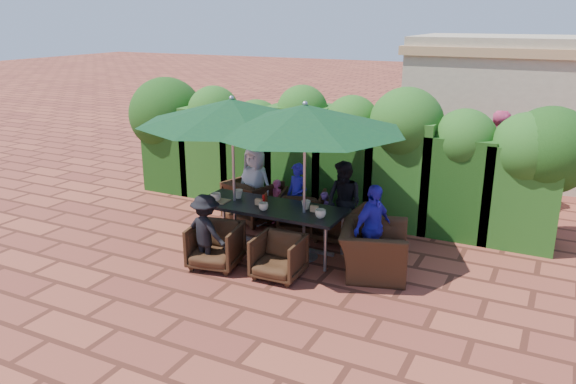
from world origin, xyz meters
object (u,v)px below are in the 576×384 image
at_px(chair_near_left, 215,244).
at_px(chair_end_right, 374,242).
at_px(chair_far_left, 253,198).
at_px(dining_table, 270,210).
at_px(chair_near_right, 278,255).
at_px(chair_far_right, 339,220).
at_px(umbrella_left, 232,111).
at_px(chair_far_mid, 302,209).
at_px(umbrella_right, 305,118).

distance_m(chair_near_left, chair_end_right, 2.36).
height_order(chair_far_left, chair_end_right, chair_end_right).
distance_m(dining_table, chair_near_right, 1.07).
xyz_separation_m(chair_far_left, chair_far_right, (1.76, -0.18, -0.07)).
bearing_deg(umbrella_left, chair_far_mid, 55.61).
bearing_deg(chair_far_left, chair_far_right, -170.86).
distance_m(dining_table, umbrella_right, 1.66).
bearing_deg(chair_far_left, umbrella_right, 159.75).
distance_m(umbrella_left, chair_end_right, 2.97).
relative_size(umbrella_left, chair_near_right, 4.29).
distance_m(chair_far_right, chair_near_right, 1.72).
relative_size(dining_table, umbrella_left, 0.82).
distance_m(dining_table, umbrella_left, 1.67).
distance_m(umbrella_left, umbrella_right, 1.27).
xyz_separation_m(chair_far_mid, chair_far_right, (0.76, -0.17, -0.02)).
relative_size(umbrella_left, chair_end_right, 2.72).
relative_size(chair_far_right, chair_near_right, 1.06).
bearing_deg(chair_far_right, dining_table, 49.62).
xyz_separation_m(umbrella_right, chair_near_right, (-0.03, -0.80, -1.87)).
xyz_separation_m(umbrella_left, chair_near_right, (1.23, -0.81, -1.87)).
height_order(chair_far_left, chair_near_right, chair_far_left).
bearing_deg(chair_near_right, chair_far_right, 79.39).
bearing_deg(chair_near_right, chair_end_right, 30.76).
relative_size(dining_table, chair_far_mid, 3.11).
height_order(chair_far_left, chair_far_mid, chair_far_left).
distance_m(dining_table, chair_far_mid, 1.08).
bearing_deg(chair_near_right, dining_table, 122.90).
height_order(chair_far_left, chair_near_left, chair_far_left).
height_order(chair_far_right, chair_near_right, chair_far_right).
xyz_separation_m(dining_table, chair_far_right, (0.84, 0.87, -0.31)).
distance_m(umbrella_right, chair_near_right, 2.03).
xyz_separation_m(chair_far_right, chair_near_left, (-1.27, -1.80, 0.00)).
xyz_separation_m(dining_table, chair_near_left, (-0.43, -0.93, -0.31)).
height_order(umbrella_right, chair_far_mid, umbrella_right).
height_order(dining_table, umbrella_right, umbrella_right).
distance_m(umbrella_right, chair_near_left, 2.31).
relative_size(dining_table, chair_near_right, 3.50).
bearing_deg(umbrella_right, dining_table, 176.57).
xyz_separation_m(dining_table, chair_far_left, (-0.93, 1.05, -0.24)).
bearing_deg(chair_far_mid, chair_near_left, 60.75).
xyz_separation_m(umbrella_left, chair_far_left, (-0.28, 1.07, -1.78)).
xyz_separation_m(umbrella_right, chair_far_right, (0.22, 0.91, -1.85)).
relative_size(chair_far_mid, chair_near_right, 1.13).
relative_size(chair_far_mid, chair_far_right, 1.06).
xyz_separation_m(chair_far_right, chair_end_right, (0.92, -0.94, 0.11)).
xyz_separation_m(chair_far_left, chair_near_right, (1.51, -1.88, -0.09)).
xyz_separation_m(chair_near_left, chair_near_right, (1.02, 0.10, -0.02)).
relative_size(chair_far_left, chair_near_left, 1.17).
relative_size(umbrella_left, chair_far_mid, 3.81).
distance_m(chair_far_left, chair_near_left, 2.04).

